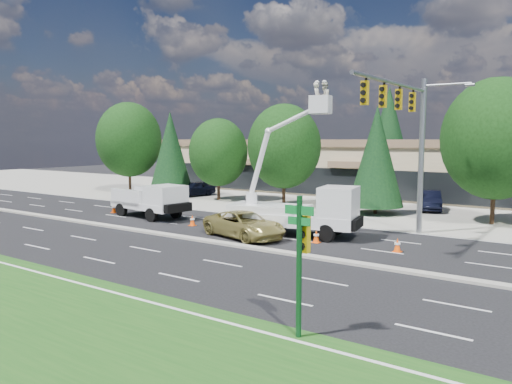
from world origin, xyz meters
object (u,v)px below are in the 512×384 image
Objects in this scene: signal_mast at (411,130)px; street_sign_pole at (301,251)px; bucket_truck at (300,204)px; minivan at (244,225)px; utility_pickup at (153,204)px.

signal_mast is 2.54× the size of street_sign_pole.
bucket_truck is (-5.34, -2.72, -4.19)m from signal_mast.
bucket_truck is at bearing -153.03° from signal_mast.
signal_mast reaches higher than bucket_truck.
signal_mast is 10.57m from minivan.
signal_mast is 1.16× the size of bucket_truck.
street_sign_pole reaches higher than utility_pickup.
signal_mast is 1.56× the size of utility_pickup.
bucket_truck is 3.41m from minivan.
signal_mast is 1.92× the size of minivan.
street_sign_pole is 0.62× the size of utility_pickup.
minivan is at bearing -149.00° from bucket_truck.
signal_mast is at bearing -42.73° from minivan.
bucket_truck reaches higher than minivan.
street_sign_pole is at bearing -71.45° from bucket_truck.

